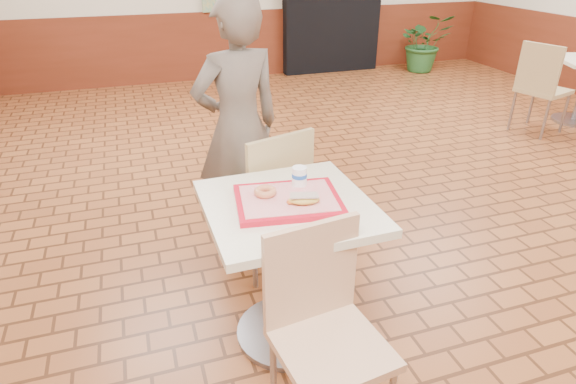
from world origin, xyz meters
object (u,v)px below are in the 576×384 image
object	(u,v)px
main_table	(288,250)
ring_donut	(265,192)
long_john_donut	(303,199)
potted_plant	(424,43)
customer	(238,128)
paper_cup	(299,176)
serving_tray	(288,200)
chair_second_left	(541,84)
chair_main_back	(270,196)
chair_main_front	(323,322)

from	to	relation	value
main_table	ring_donut	xyz separation A→B (m)	(-0.09, 0.06, 0.31)
long_john_donut	potted_plant	bearing A→B (deg)	52.43
customer	paper_cup	world-z (taller)	customer
ring_donut	potted_plant	xyz separation A→B (m)	(4.14, 5.05, -0.40)
customer	ring_donut	distance (m)	0.99
serving_tray	main_table	bearing A→B (deg)	180.00
main_table	ring_donut	distance (m)	0.33
long_john_donut	potted_plant	distance (m)	6.56
chair_second_left	potted_plant	xyz separation A→B (m)	(0.44, 2.96, -0.09)
chair_main_back	customer	bearing A→B (deg)	-95.85
serving_tray	long_john_donut	xyz separation A→B (m)	(0.05, -0.08, 0.04)
potted_plant	paper_cup	bearing A→B (deg)	-128.27
potted_plant	serving_tray	bearing A→B (deg)	-128.32
main_table	ring_donut	bearing A→B (deg)	146.92
chair_main_back	serving_tray	xyz separation A→B (m)	(-0.09, -0.61, 0.29)
chair_main_front	long_john_donut	bearing A→B (deg)	74.71
chair_main_front	chair_second_left	bearing A→B (deg)	29.06
customer	chair_second_left	distance (m)	3.78
main_table	potted_plant	xyz separation A→B (m)	(4.04, 5.12, -0.09)
chair_main_back	customer	world-z (taller)	customer
serving_tray	ring_donut	world-z (taller)	ring_donut
main_table	chair_second_left	size ratio (longest dim) A/B	0.83
chair_main_back	customer	distance (m)	0.54
ring_donut	chair_second_left	distance (m)	4.26
serving_tray	paper_cup	world-z (taller)	paper_cup
chair_main_front	main_table	bearing A→B (deg)	81.56
main_table	chair_main_front	distance (m)	0.50
chair_main_front	paper_cup	distance (m)	0.73
paper_cup	serving_tray	bearing A→B (deg)	-130.39
customer	potted_plant	distance (m)	5.75
paper_cup	chair_second_left	world-z (taller)	chair_second_left
main_table	potted_plant	size ratio (longest dim) A/B	0.89
chair_main_front	potted_plant	distance (m)	6.92
chair_main_front	potted_plant	size ratio (longest dim) A/B	1.01
chair_main_front	paper_cup	bearing A→B (deg)	72.86
long_john_donut	potted_plant	size ratio (longest dim) A/B	0.17
customer	serving_tray	world-z (taller)	customer
chair_main_front	customer	bearing A→B (deg)	82.35
ring_donut	paper_cup	size ratio (longest dim) A/B	1.15
potted_plant	chair_second_left	bearing A→B (deg)	-98.37
ring_donut	chair_main_front	bearing A→B (deg)	-81.56
long_john_donut	potted_plant	xyz separation A→B (m)	(3.99, 5.19, -0.41)
serving_tray	potted_plant	distance (m)	6.53
chair_main_back	long_john_donut	xyz separation A→B (m)	(-0.04, -0.69, 0.33)
chair_main_front	ring_donut	xyz separation A→B (m)	(-0.08, 0.56, 0.35)
customer	chair_second_left	bearing A→B (deg)	-174.78
main_table	serving_tray	size ratio (longest dim) A/B	1.68
ring_donut	paper_cup	distance (m)	0.20
chair_main_back	serving_tray	distance (m)	0.68
paper_cup	chair_second_left	xyz separation A→B (m)	(3.51, 2.04, -0.34)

